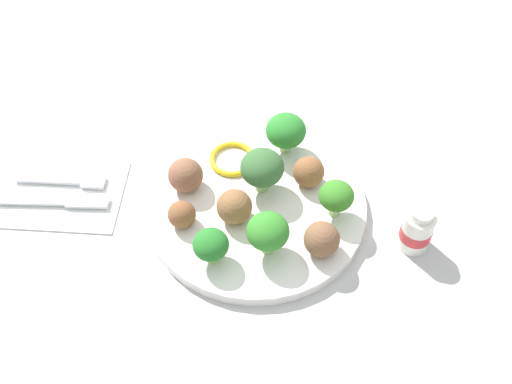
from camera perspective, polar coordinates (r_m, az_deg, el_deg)
The scene contains 17 objects.
ground_plane at distance 0.80m, azimuth 0.00°, elevation -1.63°, with size 4.00×4.00×0.00m, color #B2B2AD.
plate at distance 0.79m, azimuth 0.00°, elevation -1.28°, with size 0.28×0.28×0.02m, color white.
broccoli_floret_far_rim at distance 0.71m, azimuth 1.09°, elevation -3.70°, with size 0.05×0.05×0.06m.
broccoli_floret_mid_right at distance 0.77m, azimuth 0.57°, elevation 2.20°, with size 0.05×0.05×0.06m.
broccoli_floret_front_left at distance 0.75m, azimuth 7.41°, elevation -0.41°, with size 0.04×0.04×0.05m.
broccoli_floret_front_right at distance 0.71m, azimuth -4.19°, elevation -4.91°, with size 0.04×0.04×0.05m.
broccoli_floret_back_right at distance 0.82m, azimuth 2.77°, elevation 5.62°, with size 0.05×0.05×0.06m.
meatball_back_left at distance 0.75m, azimuth -6.85°, elevation -2.07°, with size 0.03×0.03×0.03m, color brown.
meatball_near_rim at distance 0.73m, azimuth 6.08°, elevation -4.35°, with size 0.04×0.04×0.04m, color brown.
meatball_back_right at distance 0.79m, azimuth -6.51°, elevation 1.55°, with size 0.04×0.04×0.04m, color brown.
meatball_front_left at distance 0.75m, azimuth -2.01°, elevation -1.36°, with size 0.04×0.04×0.04m, color brown.
meatball_mid_right at distance 0.79m, azimuth 4.87°, elevation 1.86°, with size 0.04×0.04×0.04m, color brown.
pepper_ring_back_left at distance 0.83m, azimuth -2.19°, elevation 3.07°, with size 0.06×0.06×0.01m, color yellow.
napkin at distance 0.85m, azimuth -17.83°, elevation -0.08°, with size 0.17×0.12×0.01m, color white.
fork at distance 0.85m, azimuth -17.11°, elevation 1.04°, with size 0.12×0.02×0.01m.
knife at distance 0.83m, azimuth -17.77°, elevation -0.84°, with size 0.15×0.02×0.01m.
yogurt_bottle at distance 0.76m, azimuth 14.59°, elevation -3.39°, with size 0.04×0.04×0.07m.
Camera 1 is at (0.03, -0.48, 0.63)m, focal length 43.40 mm.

